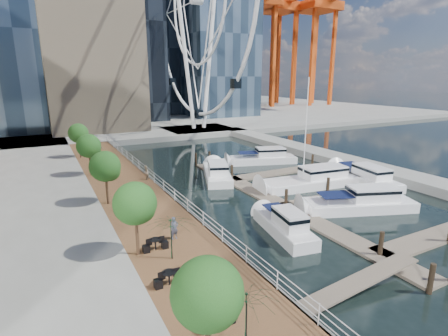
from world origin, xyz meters
name	(u,v)px	position (x,y,z in m)	size (l,w,h in m)	color
ground	(324,254)	(0.00, 0.00, 0.00)	(520.00, 520.00, 0.00)	black
boardwalk	(134,201)	(-9.00, 15.00, 0.50)	(6.00, 60.00, 1.00)	brown
seawall	(165,196)	(-6.00, 15.00, 0.50)	(0.25, 60.00, 1.00)	#595954
land_far	(94,113)	(0.00, 102.00, 0.50)	(200.00, 114.00, 1.00)	gray
breakwater	(330,157)	(20.00, 20.00, 0.50)	(4.00, 60.00, 1.00)	gray
pier	(199,130)	(14.00, 52.00, 0.50)	(14.00, 12.00, 1.00)	gray
railing	(164,186)	(-6.10, 15.00, 1.52)	(0.10, 60.00, 1.05)	white
floating_docks	(313,189)	(7.97, 9.98, 0.49)	(16.00, 34.00, 2.60)	#6D6051
ferris_wheel	(197,0)	(14.00, 52.00, 25.92)	(5.80, 45.60, 47.80)	white
port_cranes	(282,54)	(67.67, 95.67, 20.00)	(40.00, 52.00, 38.00)	#D84C14
street_trees	(105,166)	(-11.40, 14.00, 4.29)	(2.60, 42.60, 4.60)	#3F2B1C
cafe_tables	(191,297)	(-10.40, -2.00, 1.37)	(2.50, 13.70, 0.74)	black
yacht_foreground	(358,210)	(8.45, 4.60, 0.00)	(2.88, 10.74, 2.15)	white
pedestrian_near	(174,228)	(-8.70, 4.94, 1.78)	(0.57, 0.37, 1.55)	#474B5F
pedestrian_mid	(146,173)	(-6.50, 19.64, 1.75)	(0.73, 0.57, 1.50)	gray
pedestrian_far	(99,149)	(-9.07, 33.65, 1.94)	(1.10, 0.46, 1.88)	#363C44
moored_yachts	(310,188)	(9.01, 11.59, 0.00)	(20.22, 38.33, 11.50)	white
cafe_seating	(217,299)	(-9.91, -3.79, 2.21)	(4.22, 17.35, 2.61)	#0E361C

